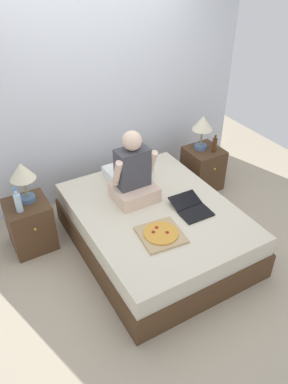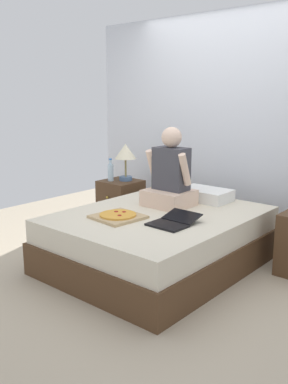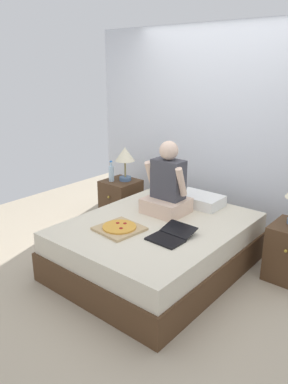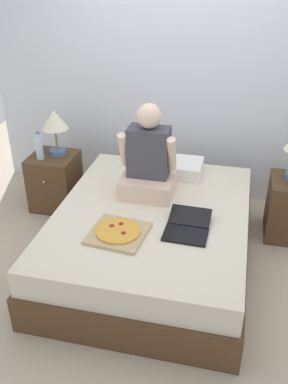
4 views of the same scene
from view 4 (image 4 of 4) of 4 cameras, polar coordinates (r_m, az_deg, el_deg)
ground_plane at (r=3.72m, az=1.00°, el=-9.19°), size 5.95×5.95×0.00m
wall_back at (r=4.36m, az=5.08°, el=15.13°), size 3.95×0.12×2.50m
bed at (r=3.57m, az=1.04°, el=-6.04°), size 1.56×1.97×0.51m
nightstand_left at (r=4.44m, az=-11.76°, el=1.44°), size 0.44×0.47×0.56m
lamp_on_left_nightstand at (r=4.22m, az=-11.83°, el=9.01°), size 0.26×0.26×0.45m
water_bottle at (r=4.23m, az=-13.78°, el=5.69°), size 0.07×0.07×0.28m
pillow at (r=3.99m, az=3.99°, el=3.37°), size 0.52×0.34×0.12m
person_seated at (r=3.55m, az=0.58°, el=4.05°), size 0.47×0.40×0.78m
laptop at (r=3.19m, az=5.75°, el=-4.86°), size 0.33×0.42×0.07m
pizza_box at (r=3.14m, az=-3.48°, el=-5.40°), size 0.44×0.44×0.05m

